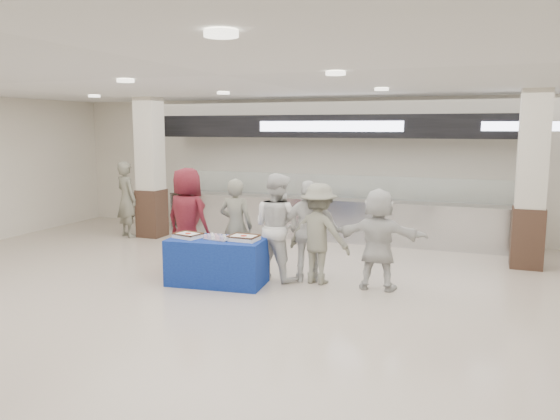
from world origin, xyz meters
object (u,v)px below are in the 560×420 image
at_px(sheet_cake_right, 244,237).
at_px(soldier_a, 236,226).
at_px(sheet_cake_left, 188,235).
at_px(display_table, 217,261).
at_px(chef_tall, 277,227).
at_px(chef_short, 309,231).
at_px(civilian_maroon, 187,219).
at_px(soldier_bg, 127,199).
at_px(civilian_white, 378,239).
at_px(cupcake_tray, 219,237).
at_px(soldier_b, 319,234).

xyz_separation_m(sheet_cake_right, soldier_a, (-0.46, 0.69, 0.03)).
bearing_deg(sheet_cake_left, display_table, 9.78).
height_order(chef_tall, chef_short, chef_tall).
height_order(soldier_a, chef_short, chef_short).
distance_m(sheet_cake_left, soldier_a, 0.95).
bearing_deg(sheet_cake_right, display_table, -174.43).
height_order(civilian_maroon, soldier_bg, civilian_maroon).
distance_m(civilian_white, soldier_bg, 6.58).
xyz_separation_m(civilian_white, soldier_bg, (-6.24, 2.09, 0.07)).
bearing_deg(chef_tall, civilian_white, -160.61).
height_order(cupcake_tray, chef_tall, chef_tall).
height_order(cupcake_tray, soldier_bg, soldier_bg).
height_order(cupcake_tray, soldier_b, soldier_b).
relative_size(sheet_cake_left, chef_short, 0.29).
bearing_deg(cupcake_tray, chef_tall, 41.20).
distance_m(display_table, sheet_cake_left, 0.64).
bearing_deg(chef_tall, chef_short, -155.59).
bearing_deg(civilian_white, soldier_b, -2.15).
xyz_separation_m(civilian_maroon, chef_short, (2.25, 0.05, -0.08)).
relative_size(display_table, cupcake_tray, 3.32).
bearing_deg(civilian_white, display_table, 12.23).
distance_m(display_table, sheet_cake_right, 0.63).
relative_size(soldier_a, chef_short, 0.99).
height_order(civilian_white, soldier_bg, soldier_bg).
bearing_deg(civilian_maroon, cupcake_tray, 156.13).
height_order(civilian_maroon, civilian_white, civilian_maroon).
bearing_deg(chef_short, soldier_bg, -43.03).
height_order(chef_tall, soldier_bg, chef_tall).
distance_m(sheet_cake_left, civilian_maroon, 0.85).
height_order(sheet_cake_left, soldier_bg, soldier_bg).
bearing_deg(cupcake_tray, chef_short, 28.53).
height_order(cupcake_tray, civilian_white, civilian_white).
xyz_separation_m(soldier_a, soldier_bg, (-3.74, 1.99, 0.05)).
height_order(display_table, civilian_white, civilian_white).
relative_size(sheet_cake_right, chef_tall, 0.26).
relative_size(chef_tall, soldier_bg, 1.02).
relative_size(display_table, soldier_a, 0.93).
relative_size(chef_tall, soldier_b, 1.09).
distance_m(sheet_cake_left, soldier_bg, 4.31).
distance_m(soldier_b, civilian_white, 0.97).
xyz_separation_m(sheet_cake_right, soldier_bg, (-4.20, 2.68, 0.08)).
bearing_deg(cupcake_tray, civilian_white, 15.01).
bearing_deg(soldier_bg, cupcake_tray, 169.81).
bearing_deg(chef_short, civilian_maroon, -19.95).
relative_size(cupcake_tray, chef_short, 0.28).
bearing_deg(sheet_cake_right, soldier_a, 123.81).
distance_m(chef_tall, soldier_b, 0.73).
bearing_deg(chef_short, chef_tall, -16.15).
distance_m(sheet_cake_left, cupcake_tray, 0.53).
bearing_deg(chef_short, cupcake_tray, 7.36).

